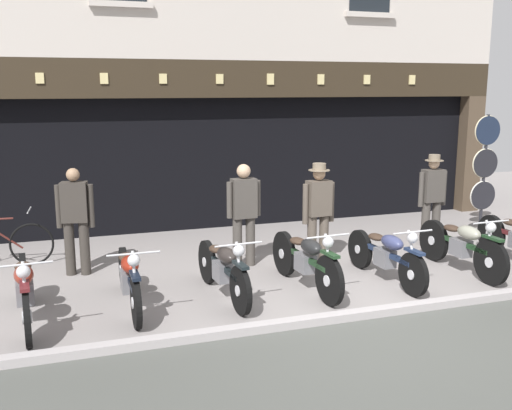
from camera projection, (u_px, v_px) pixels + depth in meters
The scene contains 14 objects.
ground at pixel (414, 356), 6.37m from camera, with size 23.25×22.00×0.18m.
shop_facade at pixel (219, 133), 13.42m from camera, with size 11.55×4.42×6.72m.
motorcycle_far_left at pixel (25, 289), 7.07m from camera, with size 0.62×2.10×0.93m.
motorcycle_left at pixel (129, 277), 7.55m from camera, with size 0.62×1.98×0.91m.
motorcycle_center_left at pixel (223, 268), 7.95m from camera, with size 0.62×1.97×0.91m.
motorcycle_center at pixel (306, 260), 8.28m from camera, with size 0.62×2.05×0.94m.
motorcycle_center_right at pixel (386, 254), 8.62m from camera, with size 0.62×1.99×0.90m.
motorcycle_right at pixel (462, 245), 9.06m from camera, with size 0.62×2.00×0.93m.
salesman_left at pixel (75, 217), 8.85m from camera, with size 0.55×0.30×1.63m.
shopkeeper_center at pixel (244, 210), 9.28m from camera, with size 0.56×0.26×1.63m.
salesman_right at pixel (318, 209), 9.43m from camera, with size 0.56×0.34×1.63m.
assistant_far_right at pixel (432, 195), 10.59m from camera, with size 0.56×0.33×1.63m.
tyre_sign_pole at pixel (485, 165), 11.44m from camera, with size 0.58×0.06×2.29m.
advert_board_near at pixel (129, 146), 11.27m from camera, with size 0.70×0.03×1.01m.
Camera 1 is at (-3.50, -6.06, 2.80)m, focal length 41.62 mm.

